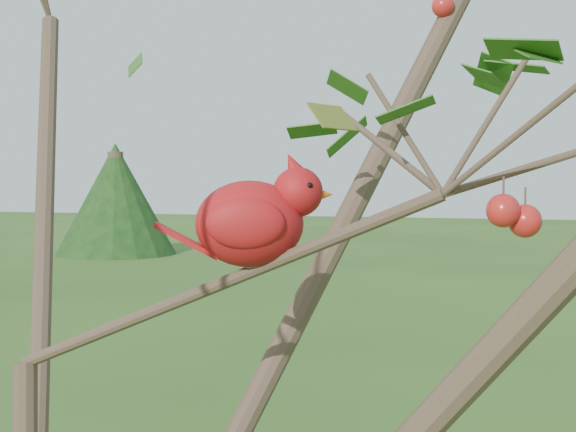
# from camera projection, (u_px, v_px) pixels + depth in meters

# --- Properties ---
(crabapple_tree) EXTENTS (2.35, 2.05, 2.95)m
(crabapple_tree) POSITION_uv_depth(u_px,v_px,m) (22.00, 254.00, 1.12)
(crabapple_tree) COLOR #3A281F
(crabapple_tree) RESTS_ON ground
(cardinal) EXTENTS (0.23, 0.15, 0.16)m
(cardinal) POSITION_uv_depth(u_px,v_px,m) (256.00, 219.00, 1.14)
(cardinal) COLOR red
(cardinal) RESTS_ON ground
(distant_trees) EXTENTS (39.14, 15.33, 3.73)m
(distant_trees) POSITION_uv_depth(u_px,v_px,m) (431.00, 189.00, 26.31)
(distant_trees) COLOR #3A281F
(distant_trees) RESTS_ON ground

